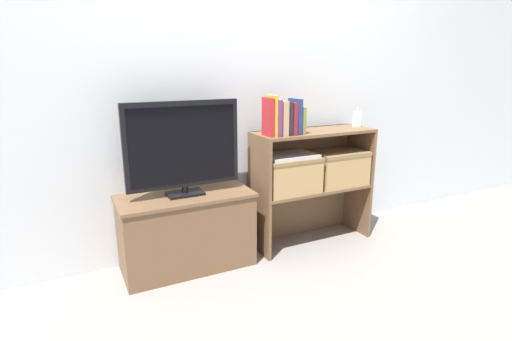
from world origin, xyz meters
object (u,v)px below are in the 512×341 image
Objects in this scene: tv at (183,146)px; storage_basket_left at (289,173)px; book_crimson at (268,117)px; book_maroon at (290,118)px; tv_stand at (187,231)px; book_olive at (300,120)px; book_mustard at (272,116)px; book_tan at (280,118)px; book_navy at (295,116)px; baby_monitor at (357,119)px; book_charcoal at (285,118)px; book_plum at (275,118)px; laptop at (289,155)px; storage_basket_right at (337,166)px.

tv is 0.76m from storage_basket_left.
book_crimson is 1.16× the size of book_maroon.
tv_stand is 2.12× the size of storage_basket_left.
book_olive is at bearing 0.00° from book_maroon.
book_maroon is 0.38m from storage_basket_left.
book_olive is at bearing 0.00° from book_mustard.
book_olive is at bearing -0.00° from book_tan.
tv reaches higher than book_olive.
book_tan is at bearing -157.79° from storage_basket_left.
book_navy is at bearing -67.09° from storage_basket_left.
book_navy is (0.11, -0.00, 0.00)m from book_tan.
baby_monitor is (1.30, -0.02, 0.63)m from tv_stand.
book_charcoal is at bearing -6.43° from tv.
book_mustard reaches higher than book_plum.
storage_basket_left is at bearing -2.95° from tv_stand.
laptop is at bearing 112.91° from book_navy.
book_mustard reaches higher than book_charcoal.
baby_monitor is at bearing 4.33° from book_plum.
book_crimson is 1.71× the size of baby_monitor.
book_mustard reaches higher than tv_stand.
book_olive is 0.37m from storage_basket_left.
book_mustard is 0.32m from laptop.
book_crimson is 1.06× the size of book_plum.
book_crimson is at bearing 180.00° from book_maroon.
tv_stand is at bearing 179.03° from baby_monitor.
book_mustard reaches higher than book_tan.
baby_monitor is at bearing 5.86° from book_olive.
tv is 1.78× the size of storage_basket_left.
tv is 2.72× the size of book_mustard.
book_navy is at bearing -5.78° from tv.
book_plum is 1.00× the size of book_navy.
book_mustard is at bearing -7.74° from tv_stand.
book_tan is 1.02× the size of book_charcoal.
book_navy is 1.62× the size of baby_monitor.
book_charcoal is 1.24× the size of book_olive.
book_mustard is 0.14m from book_maroon.
book_olive reaches higher than baby_monitor.
storage_basket_right is (0.60, 0.04, -0.39)m from book_crimson.
baby_monitor reaches higher than storage_basket_right.
tv_stand is 1.44m from baby_monitor.
tv_stand is 0.88m from book_crimson.
book_tan is (0.04, 0.00, -0.00)m from book_plum.
book_mustard is at bearing -176.10° from storage_basket_right.
book_maroon is at bearing -0.00° from book_tan.
storage_basket_left and storage_basket_right have the same top height.
tv is 3.22× the size of book_charcoal.
storage_basket_right is (0.55, 0.04, -0.39)m from book_plum.
tv is (0.00, -0.00, 0.54)m from tv_stand.
baby_monitor reaches higher than storage_basket_left.
storage_basket_right is (0.40, 0.04, -0.39)m from book_navy.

